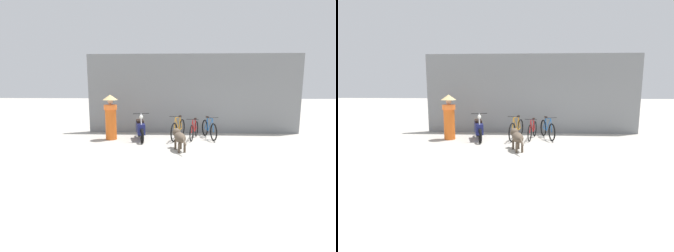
% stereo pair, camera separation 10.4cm
% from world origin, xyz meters
% --- Properties ---
extents(ground_plane, '(60.00, 60.00, 0.00)m').
position_xyz_m(ground_plane, '(0.00, 0.00, 0.00)').
color(ground_plane, '#ADA89E').
extents(shop_wall_back, '(9.07, 0.20, 3.36)m').
position_xyz_m(shop_wall_back, '(0.00, 3.46, 1.68)').
color(shop_wall_back, slate).
rests_on(shop_wall_back, ground).
extents(bicycle_0, '(0.60, 1.68, 0.93)m').
position_xyz_m(bicycle_0, '(-0.62, 2.03, 0.38)').
color(bicycle_0, black).
rests_on(bicycle_0, ground).
extents(bicycle_1, '(0.52, 1.58, 0.81)m').
position_xyz_m(bicycle_1, '(0.00, 2.15, 0.34)').
color(bicycle_1, black).
rests_on(bicycle_1, ground).
extents(bicycle_2, '(0.53, 1.62, 0.87)m').
position_xyz_m(bicycle_2, '(0.59, 2.27, 0.35)').
color(bicycle_2, black).
rests_on(bicycle_2, ground).
extents(motorcycle, '(0.63, 1.77, 1.06)m').
position_xyz_m(motorcycle, '(-2.06, 1.88, 0.42)').
color(motorcycle, black).
rests_on(motorcycle, ground).
extents(stray_dog, '(0.55, 1.26, 0.66)m').
position_xyz_m(stray_dog, '(-0.57, 0.33, 0.44)').
color(stray_dog, '#4C3F33').
rests_on(stray_dog, ground).
extents(person_in_robes, '(0.78, 0.78, 1.72)m').
position_xyz_m(person_in_robes, '(-3.19, 1.87, 0.94)').
color(person_in_robes, orange).
rests_on(person_in_robes, ground).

